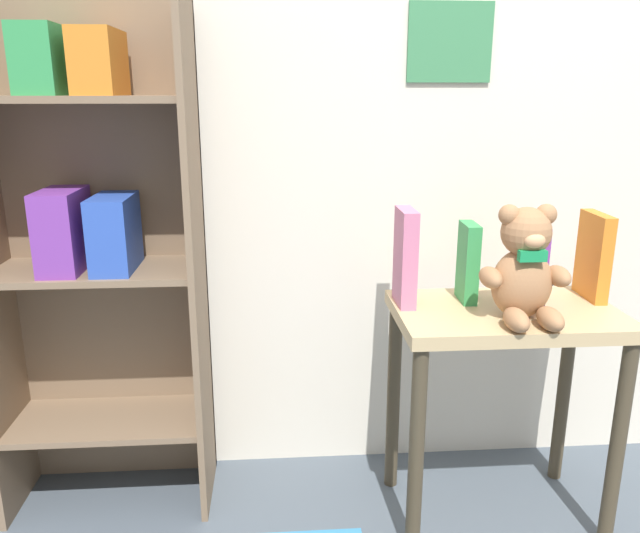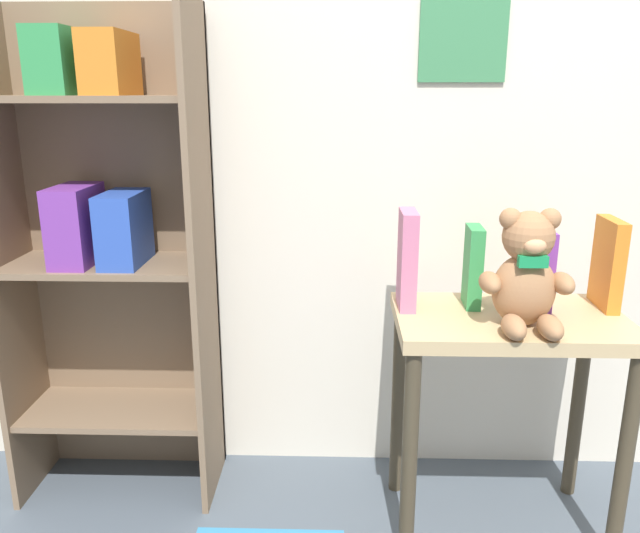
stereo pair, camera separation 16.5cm
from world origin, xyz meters
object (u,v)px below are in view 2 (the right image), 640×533
Objects in this scene: book_standing_pink at (407,260)px; book_standing_green at (473,267)px; bookshelf_side at (107,232)px; book_standing_orange at (608,264)px; teddy_bear at (526,274)px; display_table at (507,358)px; book_standing_purple at (541,269)px.

book_standing_pink is 0.18m from book_standing_green.
bookshelf_side is 1.38m from book_standing_orange.
book_standing_orange reaches higher than book_standing_green.
book_standing_pink is 1.09× the size of book_standing_orange.
teddy_bear is (1.12, -0.27, -0.04)m from bookshelf_side.
teddy_bear is at bearing -85.49° from display_table.
bookshelf_side is at bearing 171.36° from book_standing_pink.
book_standing_pink is 1.22× the size of book_standing_purple.
display_table is 0.27m from teddy_bear.
bookshelf_side is 6.59× the size of book_standing_green.
book_standing_green is at bearing 121.45° from teddy_bear.
teddy_bear is 1.13× the size of book_standing_pink.
book_standing_pink is (-0.27, 0.14, -0.00)m from teddy_bear.
book_standing_orange is (0.35, 0.00, 0.01)m from book_standing_green.
display_table is 0.37m from book_standing_pink.
book_standing_purple is at bearing -0.58° from book_standing_green.
book_standing_green is at bearing 138.93° from display_table.
teddy_bear is at bearing -27.30° from book_standing_pink.
display_table is (1.11, -0.19, -0.29)m from bookshelf_side.
bookshelf_side is 6.66× the size of book_standing_purple.
teddy_bear is 1.37× the size of book_standing_purple.
book_standing_orange is (0.18, 0.01, 0.01)m from book_standing_purple.
teddy_bear reaches higher than display_table.
bookshelf_side reaches higher than display_table.
book_standing_orange reaches higher than book_standing_purple.
book_standing_orange is at bearing 16.20° from display_table.
book_standing_green is (1.02, -0.11, -0.06)m from bookshelf_side.
bookshelf_side is 1.03m from book_standing_green.
book_standing_purple is at bearing -5.89° from bookshelf_side.
display_table is 2.64× the size of book_standing_orange.
book_standing_orange is at bearing 30.81° from teddy_bear.
book_standing_purple is 0.90× the size of book_standing_orange.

